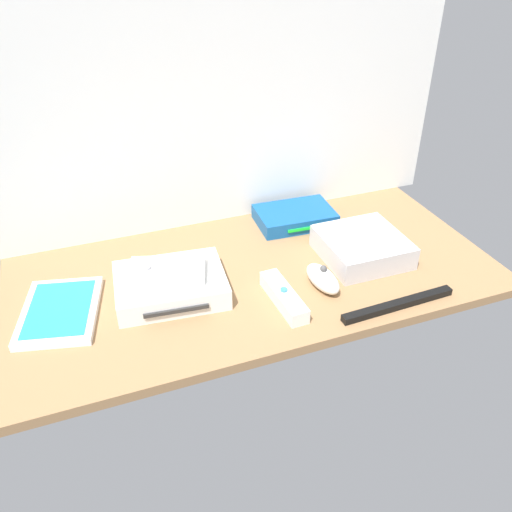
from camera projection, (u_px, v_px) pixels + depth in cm
name	position (u px, v px, depth cm)	size (l,w,h in cm)	color
ground_plane	(256.00, 276.00, 112.41)	(100.00, 48.00, 2.00)	#936D47
back_wall	(215.00, 86.00, 113.51)	(110.00, 1.20, 64.00)	white
game_console	(171.00, 285.00, 104.31)	(22.48, 18.05, 4.40)	white
mini_computer	(362.00, 246.00, 115.27)	(17.15, 17.15, 5.30)	silver
game_case	(60.00, 312.00, 99.59)	(17.60, 21.61, 1.56)	white
network_router	(295.00, 216.00, 128.24)	(18.62, 13.08, 3.40)	#145193
remote_wand	(284.00, 297.00, 102.33)	(4.18, 14.93, 3.40)	white
remote_nunchuk	(323.00, 279.00, 106.44)	(5.39, 10.39, 5.10)	white
remote_classic_pad	(167.00, 271.00, 102.74)	(16.11, 11.86, 2.40)	white
sensor_bar	(398.00, 305.00, 101.66)	(24.00, 1.80, 1.40)	black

